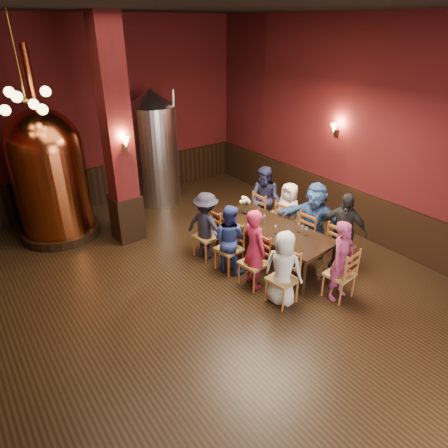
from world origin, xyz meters
TOP-DOWN VIEW (x-y plane):
  - room at (0.00, 0.00)m, footprint 10.00×10.02m
  - wainscot_right at (3.96, 0.00)m, footprint 0.08×9.90m
  - wainscot_back at (0.00, 4.96)m, footprint 7.90×0.08m
  - column at (-0.30, 2.80)m, footprint 0.58×0.58m
  - pendant_cluster at (-1.80, 2.90)m, footprint 0.90×0.90m
  - sconce_wall at (3.90, 0.80)m, footprint 0.20×0.20m
  - sconce_column at (-0.30, 2.50)m, footprint 0.20×0.20m
  - dining_table at (1.60, 0.20)m, footprint 1.23×2.49m
  - chair_0 at (0.85, -0.87)m, footprint 0.50×0.50m
  - person_0 at (0.85, -0.87)m, footprint 0.67×0.77m
  - chair_1 at (0.79, -0.21)m, footprint 0.50×0.50m
  - person_1 at (0.79, -0.21)m, footprint 0.41×0.58m
  - chair_2 at (0.72, 0.45)m, footprint 0.50×0.50m
  - person_2 at (0.72, 0.45)m, footprint 0.59×0.73m
  - chair_3 at (0.66, 1.12)m, footprint 0.50×0.50m
  - person_3 at (0.66, 1.12)m, footprint 0.81×1.03m
  - chair_4 at (2.54, -0.71)m, footprint 0.50×0.50m
  - person_4 at (2.54, -0.71)m, footprint 0.72×0.98m
  - chair_5 at (2.48, -0.04)m, footprint 0.50×0.50m
  - person_5 at (2.48, -0.04)m, footprint 1.01×1.49m
  - chair_6 at (2.41, 0.62)m, footprint 0.50×0.50m
  - person_6 at (2.41, 0.62)m, footprint 0.52×0.71m
  - chair_7 at (2.35, 1.28)m, footprint 0.50×0.50m
  - person_7 at (2.35, 1.28)m, footprint 0.61×0.82m
  - chair_8 at (1.75, -1.34)m, footprint 0.50×0.50m
  - person_8 at (1.75, -1.34)m, footprint 0.56×0.40m
  - copper_kettle at (-1.47, 3.84)m, footprint 1.68×1.68m
  - steel_vessel at (1.20, 4.26)m, footprint 1.41×1.41m
  - rose_vase at (1.57, 1.02)m, footprint 0.22×0.22m
  - wine_glass_0 at (1.88, -0.39)m, footprint 0.07×0.07m
  - wine_glass_1 at (1.86, -0.30)m, footprint 0.07×0.07m
  - wine_glass_2 at (1.43, 0.49)m, footprint 0.07×0.07m
  - wine_glass_3 at (1.87, -0.21)m, footprint 0.07×0.07m
  - wine_glass_4 at (1.61, 0.46)m, footprint 0.07×0.07m
  - wine_glass_5 at (1.76, 0.81)m, footprint 0.07×0.07m
  - wine_glass_6 at (1.38, 0.68)m, footprint 0.07×0.07m
  - wine_glass_7 at (1.48, -0.01)m, footprint 0.07×0.07m

SIDE VIEW (x-z plane):
  - chair_0 at x=0.85m, z-range 0.00..0.92m
  - chair_1 at x=0.79m, z-range 0.00..0.92m
  - chair_2 at x=0.72m, z-range 0.00..0.92m
  - chair_3 at x=0.66m, z-range 0.00..0.92m
  - chair_4 at x=2.54m, z-range 0.00..0.92m
  - chair_5 at x=2.48m, z-range 0.00..0.92m
  - chair_6 at x=2.41m, z-range 0.00..0.92m
  - chair_7 at x=2.35m, z-range 0.00..0.92m
  - chair_8 at x=1.75m, z-range 0.00..0.92m
  - wainscot_right at x=3.96m, z-range 0.00..1.00m
  - wainscot_back at x=0.00m, z-range 0.00..1.00m
  - person_0 at x=0.85m, z-range 0.00..1.34m
  - person_6 at x=2.41m, z-range 0.00..1.35m
  - person_2 at x=0.72m, z-range 0.00..1.36m
  - dining_table at x=1.60m, z-range 0.31..1.06m
  - person_3 at x=0.66m, z-range 0.00..1.39m
  - person_8 at x=1.75m, z-range 0.00..1.44m
  - person_1 at x=0.79m, z-range 0.00..1.50m
  - person_7 at x=2.35m, z-range 0.00..1.52m
  - person_5 at x=2.48m, z-range 0.00..1.54m
  - person_4 at x=2.54m, z-range 0.00..1.55m
  - wine_glass_0 at x=1.88m, z-range 0.75..0.92m
  - wine_glass_1 at x=1.86m, z-range 0.75..0.92m
  - wine_glass_2 at x=1.43m, z-range 0.75..0.92m
  - wine_glass_3 at x=1.87m, z-range 0.75..0.92m
  - wine_glass_4 at x=1.61m, z-range 0.75..0.92m
  - wine_glass_5 at x=1.76m, z-range 0.75..0.92m
  - wine_glass_6 at x=1.38m, z-range 0.75..0.92m
  - wine_glass_7 at x=1.48m, z-range 0.75..0.92m
  - rose_vase at x=1.57m, z-range 0.81..1.19m
  - steel_vessel at x=1.20m, z-range 0.00..2.88m
  - copper_kettle at x=-1.47m, z-range -0.54..3.43m
  - sconce_wall at x=3.90m, z-range 2.02..2.38m
  - sconce_column at x=-0.30m, z-range 2.02..2.38m
  - room at x=0.00m, z-range 0.00..4.50m
  - column at x=-0.30m, z-range 0.00..4.50m
  - pendant_cluster at x=-1.80m, z-range 2.25..3.95m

